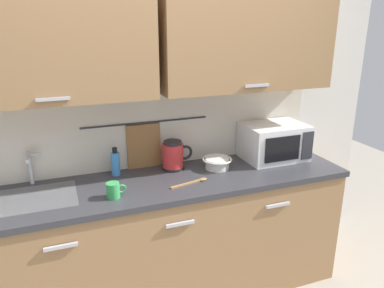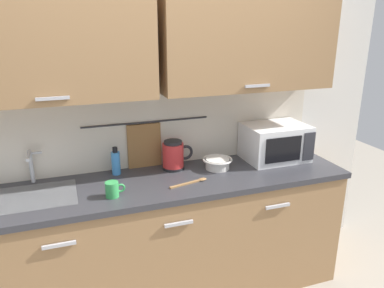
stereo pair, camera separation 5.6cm
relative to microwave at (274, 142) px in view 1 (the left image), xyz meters
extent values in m
cube|color=#997047|center=(-0.90, -0.11, -0.61)|extent=(2.50, 0.60, 0.86)
cube|color=#B7B7BC|center=(-1.59, -0.42, -0.30)|extent=(0.18, 0.02, 0.02)
cube|color=#B7B7BC|center=(-0.90, -0.42, -0.30)|extent=(0.18, 0.02, 0.02)
cube|color=#B7B7BC|center=(-0.21, -0.42, -0.30)|extent=(0.18, 0.02, 0.02)
cube|color=#333338|center=(-0.90, -0.11, -0.16)|extent=(2.53, 0.63, 0.04)
cube|color=#9EA0A5|center=(-1.72, -0.09, -0.18)|extent=(0.52, 0.38, 0.09)
cube|color=silver|center=(-0.90, 0.22, 0.21)|extent=(3.70, 0.06, 2.50)
cube|color=beige|center=(-0.90, 0.19, 0.14)|extent=(2.50, 0.01, 0.55)
cube|color=#997047|center=(-1.54, 0.03, 0.77)|extent=(1.22, 0.33, 0.70)
cube|color=#B7B7BC|center=(-1.54, -0.15, 0.47)|extent=(0.18, 0.01, 0.02)
cube|color=#997047|center=(-0.26, 0.03, 0.77)|extent=(1.22, 0.33, 0.70)
cube|color=#B7B7BC|center=(-0.26, -0.15, 0.47)|extent=(0.18, 0.01, 0.02)
cylinder|color=#333338|center=(-0.94, 0.17, 0.19)|extent=(0.90, 0.01, 0.01)
cube|color=olive|center=(-0.97, 0.17, 0.01)|extent=(0.24, 0.02, 0.34)
cylinder|color=#B2B5BA|center=(-1.72, 0.14, -0.03)|extent=(0.03, 0.03, 0.22)
cylinder|color=#B2B5BA|center=(-1.72, 0.06, 0.07)|extent=(0.02, 0.16, 0.02)
cube|color=#B2B5BA|center=(-1.68, 0.14, 0.06)|extent=(0.07, 0.02, 0.01)
cube|color=white|center=(0.00, 0.00, 0.00)|extent=(0.46, 0.34, 0.27)
cube|color=black|center=(-0.04, -0.17, 0.00)|extent=(0.29, 0.01, 0.18)
cube|color=#2D2D33|center=(0.18, -0.17, 0.00)|extent=(0.09, 0.01, 0.21)
cylinder|color=black|center=(-0.79, 0.07, -0.13)|extent=(0.16, 0.16, 0.02)
cylinder|color=red|center=(-0.79, 0.07, -0.03)|extent=(0.15, 0.15, 0.17)
cylinder|color=#262628|center=(-0.79, 0.07, 0.06)|extent=(0.13, 0.13, 0.02)
torus|color=black|center=(-0.69, 0.07, -0.02)|extent=(0.11, 0.02, 0.11)
cylinder|color=#3F8CD8|center=(-1.19, 0.10, -0.06)|extent=(0.06, 0.06, 0.16)
cylinder|color=black|center=(-1.19, 0.10, 0.04)|extent=(0.03, 0.03, 0.04)
cylinder|color=green|center=(-1.26, -0.25, -0.09)|extent=(0.08, 0.08, 0.09)
torus|color=green|center=(-1.21, -0.25, -0.09)|extent=(0.06, 0.01, 0.06)
cylinder|color=silver|center=(-0.49, -0.04, -0.10)|extent=(0.17, 0.17, 0.07)
torus|color=silver|center=(-0.49, -0.04, -0.07)|extent=(0.21, 0.21, 0.01)
cube|color=#9E7042|center=(-0.80, -0.23, -0.13)|extent=(0.22, 0.07, 0.01)
ellipsoid|color=#9E7042|center=(-0.66, -0.20, -0.13)|extent=(0.07, 0.05, 0.01)
camera|label=1|loc=(-1.53, -2.31, 0.88)|focal=35.03mm
camera|label=2|loc=(-1.48, -2.33, 0.88)|focal=35.03mm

